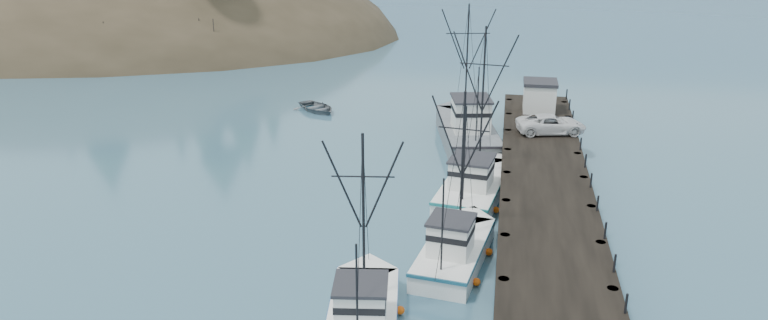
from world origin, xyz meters
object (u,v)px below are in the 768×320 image
trawler_far (475,183)px  work_vessel (466,129)px  trawler_near (456,248)px  motorboat (317,111)px  pickup_truck (551,124)px  pier_shed (540,96)px  trawler_mid (363,313)px  pier (545,179)px

trawler_far → work_vessel: 11.59m
trawler_near → trawler_far: bearing=86.7°
motorboat → pickup_truck: bearing=-70.7°
trawler_near → pier_shed: size_ratio=3.20×
trawler_near → trawler_mid: (-3.86, -7.61, -0.00)m
pier_shed → trawler_far: bearing=-106.9°
trawler_far → trawler_near: bearing=-93.3°
trawler_mid → motorboat: trawler_mid is taller
trawler_mid → trawler_far: size_ratio=0.82×
work_vessel → pickup_truck: (6.99, -2.33, 1.55)m
trawler_far → pier: bearing=-6.3°
pier → motorboat: size_ratio=8.50×
pier → trawler_mid: bearing=-117.8°
trawler_near → pier_shed: trawler_near is taller
pickup_truck → motorboat: bearing=53.8°
trawler_mid → motorboat: size_ratio=1.93×
trawler_near → pickup_truck: 20.60m
trawler_near → trawler_mid: size_ratio=1.02×
pier → trawler_far: size_ratio=3.61×
trawler_far → pier_shed: trawler_far is taller
motorboat → trawler_near: bearing=-107.9°
trawler_near → pickup_truck: size_ratio=1.83×
trawler_near → pier_shed: bearing=78.4°
pickup_truck → trawler_mid: bearing=147.1°
trawler_near → motorboat: trawler_near is taller
pier → work_vessel: work_vessel is taller
trawler_near → pickup_truck: bearing=72.5°
trawler_mid → pier: bearing=62.2°
trawler_far → pier_shed: size_ratio=3.81×
trawler_near → pier: bearing=61.5°
pier → work_vessel: size_ratio=3.05×
pier → trawler_far: 4.87m
pier → work_vessel: (-6.17, 12.03, -0.46)m
trawler_mid → pier_shed: 35.20m
pier_shed → pier: bearing=-90.2°
trawler_near → motorboat: (-16.43, 29.41, -0.82)m
trawler_mid → motorboat: 39.11m
pier_shed → motorboat: bearing=171.8°
trawler_near → trawler_far: 10.39m
trawler_near → pier_shed: (5.41, 26.25, 2.60)m
pier → trawler_near: bearing=-118.5°
trawler_far → motorboat: bearing=131.8°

